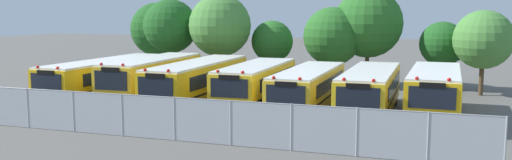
{
  "coord_description": "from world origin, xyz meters",
  "views": [
    {
      "loc": [
        10.0,
        -28.99,
        5.62
      ],
      "look_at": [
        0.13,
        0.0,
        1.6
      ],
      "focal_mm": 37.17,
      "sensor_mm": 36.0,
      "label": 1
    }
  ],
  "objects_px": {
    "tree_3": "(273,43)",
    "school_bus_1": "(153,77)",
    "school_bus_2": "(199,81)",
    "school_bus_5": "(370,90)",
    "traffic_cone": "(131,124)",
    "school_bus_3": "(256,83)",
    "tree_2": "(219,26)",
    "tree_7": "(483,39)",
    "school_bus_0": "(107,77)",
    "tree_1": "(170,25)",
    "tree_6": "(446,44)",
    "tree_5": "(370,23)",
    "school_bus_4": "(309,88)",
    "tree_0": "(157,30)",
    "school_bus_6": "(435,91)",
    "tree_4": "(334,37)"
  },
  "relations": [
    {
      "from": "tree_3",
      "to": "school_bus_0",
      "type": "bearing_deg",
      "value": -126.93
    },
    {
      "from": "school_bus_0",
      "to": "school_bus_1",
      "type": "xyz_separation_m",
      "value": [
        3.27,
        0.18,
        0.09
      ]
    },
    {
      "from": "school_bus_0",
      "to": "school_bus_5",
      "type": "bearing_deg",
      "value": -178.16
    },
    {
      "from": "tree_3",
      "to": "tree_5",
      "type": "height_order",
      "value": "tree_5"
    },
    {
      "from": "school_bus_2",
      "to": "tree_0",
      "type": "xyz_separation_m",
      "value": [
        -9.2,
        11.54,
        2.59
      ]
    },
    {
      "from": "school_bus_1",
      "to": "traffic_cone",
      "type": "xyz_separation_m",
      "value": [
        3.13,
        -7.63,
        -1.23
      ]
    },
    {
      "from": "school_bus_5",
      "to": "school_bus_6",
      "type": "height_order",
      "value": "school_bus_6"
    },
    {
      "from": "school_bus_2",
      "to": "school_bus_4",
      "type": "xyz_separation_m",
      "value": [
        6.77,
        0.01,
        -0.1
      ]
    },
    {
      "from": "tree_2",
      "to": "tree_4",
      "type": "bearing_deg",
      "value": 11.61
    },
    {
      "from": "school_bus_2",
      "to": "school_bus_0",
      "type": "bearing_deg",
      "value": -2.7
    },
    {
      "from": "school_bus_3",
      "to": "tree_6",
      "type": "xyz_separation_m",
      "value": [
        10.58,
        11.11,
        1.88
      ]
    },
    {
      "from": "school_bus_2",
      "to": "school_bus_6",
      "type": "relative_size",
      "value": 1.17
    },
    {
      "from": "school_bus_2",
      "to": "school_bus_5",
      "type": "bearing_deg",
      "value": -179.23
    },
    {
      "from": "school_bus_3",
      "to": "tree_6",
      "type": "height_order",
      "value": "tree_6"
    },
    {
      "from": "school_bus_6",
      "to": "school_bus_4",
      "type": "bearing_deg",
      "value": 4.05
    },
    {
      "from": "tree_3",
      "to": "school_bus_1",
      "type": "bearing_deg",
      "value": -114.33
    },
    {
      "from": "tree_1",
      "to": "tree_4",
      "type": "bearing_deg",
      "value": 7.14
    },
    {
      "from": "tree_0",
      "to": "tree_5",
      "type": "relative_size",
      "value": 0.87
    },
    {
      "from": "school_bus_0",
      "to": "tree_1",
      "type": "bearing_deg",
      "value": -88.73
    },
    {
      "from": "school_bus_5",
      "to": "tree_6",
      "type": "bearing_deg",
      "value": -109.65
    },
    {
      "from": "school_bus_4",
      "to": "tree_3",
      "type": "relative_size",
      "value": 2.01
    },
    {
      "from": "school_bus_3",
      "to": "tree_0",
      "type": "xyz_separation_m",
      "value": [
        -12.74,
        11.18,
        2.63
      ]
    },
    {
      "from": "school_bus_4",
      "to": "tree_0",
      "type": "distance_m",
      "value": 19.88
    },
    {
      "from": "school_bus_0",
      "to": "tree_2",
      "type": "height_order",
      "value": "tree_2"
    },
    {
      "from": "school_bus_2",
      "to": "school_bus_4",
      "type": "distance_m",
      "value": 6.77
    },
    {
      "from": "tree_1",
      "to": "tree_6",
      "type": "xyz_separation_m",
      "value": [
        20.69,
        2.55,
        -1.19
      ]
    },
    {
      "from": "school_bus_1",
      "to": "tree_7",
      "type": "distance_m",
      "value": 21.69
    },
    {
      "from": "school_bus_5",
      "to": "tree_7",
      "type": "height_order",
      "value": "tree_7"
    },
    {
      "from": "school_bus_1",
      "to": "traffic_cone",
      "type": "height_order",
      "value": "school_bus_1"
    },
    {
      "from": "tree_2",
      "to": "traffic_cone",
      "type": "height_order",
      "value": "tree_2"
    },
    {
      "from": "school_bus_1",
      "to": "traffic_cone",
      "type": "relative_size",
      "value": 20.09
    },
    {
      "from": "tree_3",
      "to": "traffic_cone",
      "type": "bearing_deg",
      "value": -95.05
    },
    {
      "from": "tree_7",
      "to": "tree_3",
      "type": "bearing_deg",
      "value": 173.48
    },
    {
      "from": "school_bus_0",
      "to": "school_bus_4",
      "type": "height_order",
      "value": "school_bus_0"
    },
    {
      "from": "school_bus_0",
      "to": "tree_7",
      "type": "relative_size",
      "value": 1.97
    },
    {
      "from": "tree_7",
      "to": "tree_5",
      "type": "bearing_deg",
      "value": 162.63
    },
    {
      "from": "tree_5",
      "to": "tree_6",
      "type": "relative_size",
      "value": 1.49
    },
    {
      "from": "school_bus_3",
      "to": "tree_3",
      "type": "height_order",
      "value": "tree_3"
    },
    {
      "from": "school_bus_6",
      "to": "tree_6",
      "type": "bearing_deg",
      "value": -92.0
    },
    {
      "from": "school_bus_5",
      "to": "tree_6",
      "type": "relative_size",
      "value": 2.06
    },
    {
      "from": "school_bus_5",
      "to": "tree_3",
      "type": "height_order",
      "value": "tree_3"
    },
    {
      "from": "tree_2",
      "to": "traffic_cone",
      "type": "bearing_deg",
      "value": -82.4
    },
    {
      "from": "tree_2",
      "to": "traffic_cone",
      "type": "xyz_separation_m",
      "value": [
        2.14,
        -16.01,
        -4.2
      ]
    },
    {
      "from": "school_bus_3",
      "to": "tree_5",
      "type": "height_order",
      "value": "tree_5"
    },
    {
      "from": "tree_6",
      "to": "traffic_cone",
      "type": "xyz_separation_m",
      "value": [
        -14.33,
        -18.72,
        -3.02
      ]
    },
    {
      "from": "school_bus_0",
      "to": "school_bus_4",
      "type": "xyz_separation_m",
      "value": [
        13.37,
        -0.19,
        -0.05
      ]
    },
    {
      "from": "tree_6",
      "to": "tree_5",
      "type": "bearing_deg",
      "value": 179.31
    },
    {
      "from": "school_bus_0",
      "to": "tree_3",
      "type": "height_order",
      "value": "tree_3"
    },
    {
      "from": "school_bus_3",
      "to": "tree_2",
      "type": "height_order",
      "value": "tree_2"
    },
    {
      "from": "tree_2",
      "to": "traffic_cone",
      "type": "relative_size",
      "value": 14.3
    }
  ]
}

